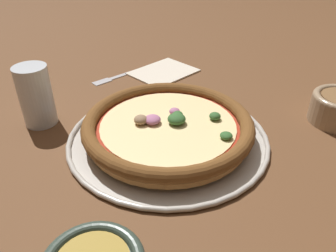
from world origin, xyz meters
The scene contains 6 objects.
ground_plane centered at (0.00, 0.00, 0.00)m, with size 3.00×3.00×0.00m, color brown.
pizza_tray centered at (0.00, 0.00, 0.00)m, with size 0.36×0.36×0.01m.
pizza centered at (0.00, 0.00, 0.03)m, with size 0.30×0.30×0.04m.
drinking_cup centered at (0.23, -0.10, 0.06)m, with size 0.06×0.06×0.11m.
napkin centered at (-0.04, -0.29, 0.00)m, with size 0.19×0.18×0.01m.
fork centered at (0.07, -0.29, 0.00)m, with size 0.15×0.10×0.00m.
Camera 1 is at (0.09, 0.47, 0.34)m, focal length 35.00 mm.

